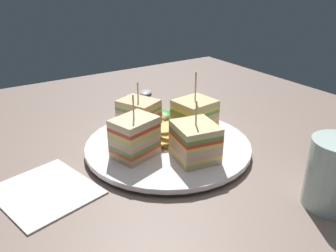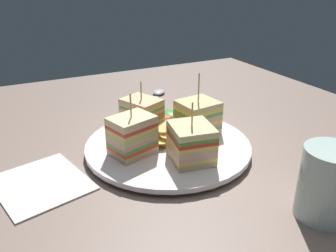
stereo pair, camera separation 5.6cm
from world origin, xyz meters
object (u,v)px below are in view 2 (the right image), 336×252
object	(u,v)px
plate	(168,146)
drinking_glass	(326,188)
sandwich_wedge_0	(197,117)
sandwich_wedge_1	(142,115)
sandwich_wedge_2	(132,136)
sandwich_wedge_3	(191,143)
napkin	(41,183)
chip_pile	(165,135)
spoon	(157,94)

from	to	relation	value
plate	drinking_glass	world-z (taller)	drinking_glass
drinking_glass	sandwich_wedge_0	bearing A→B (deg)	6.66
sandwich_wedge_1	sandwich_wedge_2	distance (cm)	8.46
plate	sandwich_wedge_3	world-z (taller)	sandwich_wedge_3
plate	sandwich_wedge_0	world-z (taller)	sandwich_wedge_0
sandwich_wedge_1	napkin	bearing A→B (deg)	-92.27
chip_pile	drinking_glass	xyz separation A→B (cm)	(-23.76, -9.63, 1.08)
drinking_glass	plate	bearing A→B (deg)	21.71
sandwich_wedge_3	drinking_glass	size ratio (longest dim) A/B	1.02
sandwich_wedge_1	spoon	size ratio (longest dim) A/B	0.77
sandwich_wedge_2	drinking_glass	xyz separation A→B (cm)	(-22.41, -15.76, -0.63)
plate	sandwich_wedge_2	size ratio (longest dim) A/B	2.77
chip_pile	spoon	world-z (taller)	chip_pile
plate	sandwich_wedge_1	xyz separation A→B (cm)	(6.25, 1.93, 3.48)
sandwich_wedge_0	sandwich_wedge_1	world-z (taller)	sandwich_wedge_0
sandwich_wedge_2	chip_pile	bearing A→B (deg)	-4.24
napkin	drinking_glass	bearing A→B (deg)	-126.81
sandwich_wedge_1	sandwich_wedge_3	xyz separation A→B (cm)	(-12.77, -2.50, -0.14)
spoon	drinking_glass	distance (cm)	48.89
drinking_glass	napkin	bearing A→B (deg)	53.19
sandwich_wedge_1	spoon	distance (cm)	22.81
sandwich_wedge_1	drinking_glass	distance (cm)	31.60
sandwich_wedge_0	chip_pile	world-z (taller)	sandwich_wedge_0
plate	sandwich_wedge_1	world-z (taller)	sandwich_wedge_1
plate	napkin	world-z (taller)	plate
plate	drinking_glass	size ratio (longest dim) A/B	3.01
spoon	napkin	xyz separation A→B (cm)	(-26.54, 30.12, -0.16)
chip_pile	spoon	bearing A→B (deg)	-21.91
chip_pile	spoon	distance (cm)	27.05
sandwich_wedge_3	napkin	distance (cm)	22.04
spoon	sandwich_wedge_3	bearing A→B (deg)	-152.16
plate	chip_pile	distance (cm)	1.99
sandwich_wedge_3	drinking_glass	world-z (taller)	sandwich_wedge_3
sandwich_wedge_2	spoon	size ratio (longest dim) A/B	0.84
sandwich_wedge_0	sandwich_wedge_3	bearing A→B (deg)	46.67
sandwich_wedge_0	napkin	xyz separation A→B (cm)	(-2.49, 26.81, -4.00)
spoon	drinking_glass	xyz separation A→B (cm)	(-48.76, 0.43, 3.42)
sandwich_wedge_2	chip_pile	world-z (taller)	sandwich_wedge_2
sandwich_wedge_0	sandwich_wedge_3	world-z (taller)	sandwich_wedge_0
sandwich_wedge_0	drinking_glass	world-z (taller)	sandwich_wedge_0
sandwich_wedge_1	chip_pile	size ratio (longest dim) A/B	1.14
plate	chip_pile	bearing A→B (deg)	37.41
sandwich_wedge_1	napkin	size ratio (longest dim) A/B	0.70
sandwich_wedge_1	napkin	xyz separation A→B (cm)	(-7.31, 18.49, -4.08)
drinking_glass	sandwich_wedge_2	bearing A→B (deg)	35.11
sandwich_wedge_2	napkin	world-z (taller)	sandwich_wedge_2
sandwich_wedge_2	sandwich_wedge_1	bearing A→B (deg)	40.80
sandwich_wedge_0	spoon	size ratio (longest dim) A/B	0.91
sandwich_wedge_1	drinking_glass	size ratio (longest dim) A/B	1.01
sandwich_wedge_3	spoon	size ratio (longest dim) A/B	0.78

